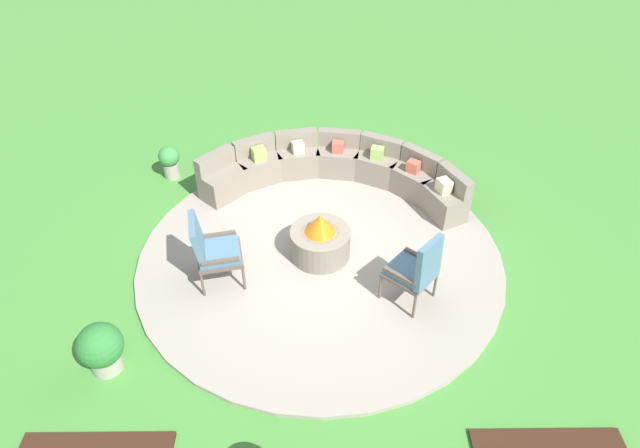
{
  "coord_description": "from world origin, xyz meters",
  "views": [
    {
      "loc": [
        -0.05,
        -5.76,
        5.31
      ],
      "look_at": [
        0.0,
        0.2,
        0.45
      ],
      "focal_mm": 30.92,
      "sensor_mm": 36.0,
      "label": 1
    }
  ],
  "objects_px": {
    "fire_pit": "(320,240)",
    "curved_stone_bench": "(336,171)",
    "potted_plant_1": "(170,160)",
    "potted_plant_2": "(101,348)",
    "lounge_chair_front_right": "(417,269)",
    "lounge_chair_front_left": "(212,249)"
  },
  "relations": [
    {
      "from": "fire_pit",
      "to": "potted_plant_1",
      "type": "relative_size",
      "value": 1.44
    },
    {
      "from": "curved_stone_bench",
      "to": "lounge_chair_front_left",
      "type": "distance_m",
      "value": 2.72
    },
    {
      "from": "curved_stone_bench",
      "to": "lounge_chair_front_right",
      "type": "xyz_separation_m",
      "value": [
        0.91,
        -2.56,
        0.25
      ]
    },
    {
      "from": "fire_pit",
      "to": "lounge_chair_front_left",
      "type": "relative_size",
      "value": 0.83
    },
    {
      "from": "curved_stone_bench",
      "to": "potted_plant_1",
      "type": "relative_size",
      "value": 7.17
    },
    {
      "from": "potted_plant_2",
      "to": "lounge_chair_front_left",
      "type": "bearing_deg",
      "value": 52.15
    },
    {
      "from": "curved_stone_bench",
      "to": "potted_plant_1",
      "type": "distance_m",
      "value": 2.79
    },
    {
      "from": "curved_stone_bench",
      "to": "lounge_chair_front_right",
      "type": "relative_size",
      "value": 3.93
    },
    {
      "from": "fire_pit",
      "to": "curved_stone_bench",
      "type": "distance_m",
      "value": 1.7
    },
    {
      "from": "potted_plant_1",
      "to": "potted_plant_2",
      "type": "bearing_deg",
      "value": -89.57
    },
    {
      "from": "lounge_chair_front_right",
      "to": "potted_plant_2",
      "type": "distance_m",
      "value": 3.78
    },
    {
      "from": "lounge_chair_front_right",
      "to": "potted_plant_1",
      "type": "bearing_deg",
      "value": 92.52
    },
    {
      "from": "potted_plant_1",
      "to": "potted_plant_2",
      "type": "xyz_separation_m",
      "value": [
        0.03,
        -3.91,
        0.03
      ]
    },
    {
      "from": "potted_plant_2",
      "to": "curved_stone_bench",
      "type": "bearing_deg",
      "value": 52.19
    },
    {
      "from": "fire_pit",
      "to": "lounge_chair_front_left",
      "type": "distance_m",
      "value": 1.49
    },
    {
      "from": "fire_pit",
      "to": "lounge_chair_front_left",
      "type": "xyz_separation_m",
      "value": [
        -1.39,
        -0.47,
        0.27
      ]
    },
    {
      "from": "lounge_chair_front_left",
      "to": "potted_plant_1",
      "type": "height_order",
      "value": "lounge_chair_front_left"
    },
    {
      "from": "fire_pit",
      "to": "potted_plant_2",
      "type": "height_order",
      "value": "fire_pit"
    },
    {
      "from": "fire_pit",
      "to": "potted_plant_1",
      "type": "distance_m",
      "value": 3.24
    },
    {
      "from": "curved_stone_bench",
      "to": "lounge_chair_front_right",
      "type": "height_order",
      "value": "lounge_chair_front_right"
    },
    {
      "from": "lounge_chair_front_left",
      "to": "potted_plant_1",
      "type": "xyz_separation_m",
      "value": [
        -1.1,
        2.53,
        -0.27
      ]
    },
    {
      "from": "potted_plant_1",
      "to": "potted_plant_2",
      "type": "distance_m",
      "value": 3.91
    }
  ]
}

